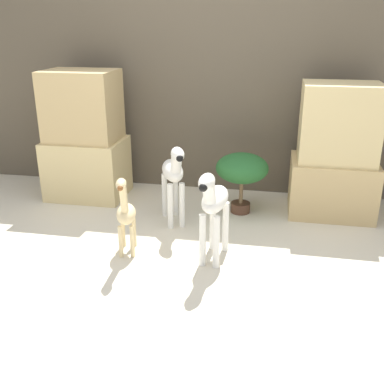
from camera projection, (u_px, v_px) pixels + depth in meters
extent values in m
plane|color=beige|center=(174.00, 273.00, 3.08)|extent=(14.00, 14.00, 0.00)
cube|color=brown|center=(212.00, 79.00, 4.28)|extent=(6.40, 0.08, 2.20)
cube|color=#DBC184|center=(87.00, 168.00, 4.35)|extent=(0.72, 0.55, 0.56)
cube|color=tan|center=(82.00, 106.00, 4.14)|extent=(0.65, 0.49, 0.64)
cube|color=tan|center=(331.00, 187.00, 3.97)|extent=(0.72, 0.55, 0.49)
cube|color=#DBC184|center=(339.00, 123.00, 3.77)|extent=(0.64, 0.48, 0.66)
cylinder|color=white|center=(216.00, 242.00, 3.09)|extent=(0.05, 0.05, 0.39)
cylinder|color=white|center=(203.00, 240.00, 3.12)|extent=(0.05, 0.05, 0.39)
cylinder|color=white|center=(226.00, 227.00, 3.32)|extent=(0.05, 0.05, 0.39)
cylinder|color=white|center=(213.00, 225.00, 3.35)|extent=(0.05, 0.05, 0.39)
ellipsoid|color=white|center=(215.00, 199.00, 3.12)|extent=(0.21, 0.39, 0.16)
cylinder|color=white|center=(209.00, 191.00, 2.94)|extent=(0.10, 0.15, 0.20)
ellipsoid|color=white|center=(207.00, 182.00, 2.86)|extent=(0.12, 0.19, 0.11)
sphere|color=black|center=(203.00, 187.00, 2.80)|extent=(0.05, 0.05, 0.05)
cube|color=black|center=(209.00, 190.00, 2.94)|extent=(0.03, 0.08, 0.16)
cylinder|color=white|center=(182.00, 205.00, 3.70)|extent=(0.05, 0.05, 0.39)
cylinder|color=white|center=(170.00, 206.00, 3.68)|extent=(0.05, 0.05, 0.39)
cylinder|color=white|center=(176.00, 194.00, 3.94)|extent=(0.05, 0.05, 0.39)
cylinder|color=white|center=(165.00, 195.00, 3.92)|extent=(0.05, 0.05, 0.39)
ellipsoid|color=white|center=(173.00, 170.00, 3.72)|extent=(0.30, 0.41, 0.16)
cylinder|color=white|center=(176.00, 162.00, 3.53)|extent=(0.13, 0.16, 0.20)
ellipsoid|color=white|center=(178.00, 154.00, 3.45)|extent=(0.17, 0.21, 0.11)
sphere|color=black|center=(180.00, 158.00, 3.38)|extent=(0.05, 0.05, 0.05)
cube|color=black|center=(176.00, 161.00, 3.53)|extent=(0.05, 0.08, 0.16)
cylinder|color=beige|center=(132.00, 242.00, 3.25)|extent=(0.03, 0.03, 0.25)
cylinder|color=beige|center=(121.00, 242.00, 3.25)|extent=(0.03, 0.03, 0.25)
cylinder|color=beige|center=(134.00, 231.00, 3.41)|extent=(0.03, 0.03, 0.25)
cylinder|color=beige|center=(123.00, 231.00, 3.41)|extent=(0.03, 0.03, 0.25)
ellipsoid|color=beige|center=(126.00, 214.00, 3.26)|extent=(0.19, 0.27, 0.14)
cylinder|color=beige|center=(124.00, 198.00, 3.11)|extent=(0.08, 0.15, 0.29)
ellipsoid|color=beige|center=(121.00, 184.00, 2.98)|extent=(0.10, 0.14, 0.08)
sphere|color=brown|center=(120.00, 188.00, 2.93)|extent=(0.04, 0.04, 0.04)
cylinder|color=#513323|center=(240.00, 207.00, 4.05)|extent=(0.17, 0.17, 0.09)
cylinder|color=brown|center=(241.00, 192.00, 3.99)|extent=(0.03, 0.03, 0.20)
ellipsoid|color=#235B28|center=(242.00, 168.00, 3.91)|extent=(0.46, 0.46, 0.25)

